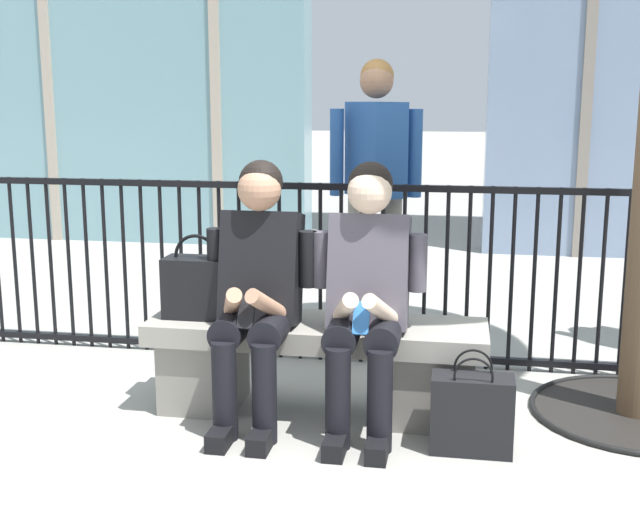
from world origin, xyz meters
The scene contains 8 objects.
ground_plane centered at (0.00, 0.00, 0.00)m, with size 60.00×60.00×0.00m, color #9E9B93.
stone_bench centered at (0.00, 0.00, 0.27)m, with size 1.60×0.44×0.45m.
seated_person_with_phone centered at (-0.25, -0.13, 0.65)m, with size 0.52×0.66×1.21m.
seated_person_companion centered at (0.25, -0.13, 0.65)m, with size 0.52×0.66×1.21m.
handbag_on_bench centered at (-0.58, -0.01, 0.60)m, with size 0.31×0.17×0.40m.
shopping_bag centered at (0.73, -0.32, 0.17)m, with size 0.35×0.17×0.44m.
bystander_further_back centered at (0.14, 1.23, 1.00)m, with size 0.55×0.44×1.71m.
plaza_railing centered at (0.00, 0.78, 0.52)m, with size 7.31×0.04×1.02m.
Camera 1 is at (0.65, -3.63, 1.51)m, focal length 45.50 mm.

